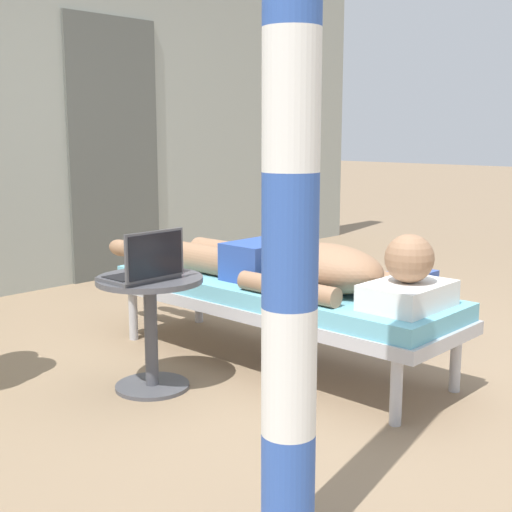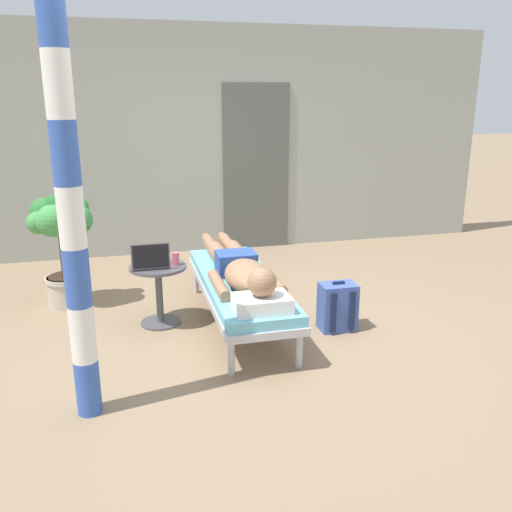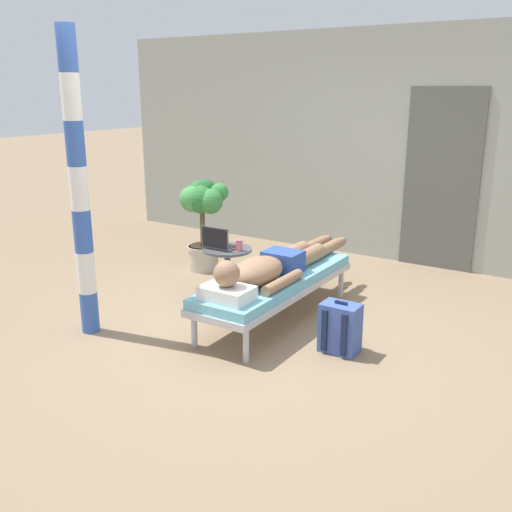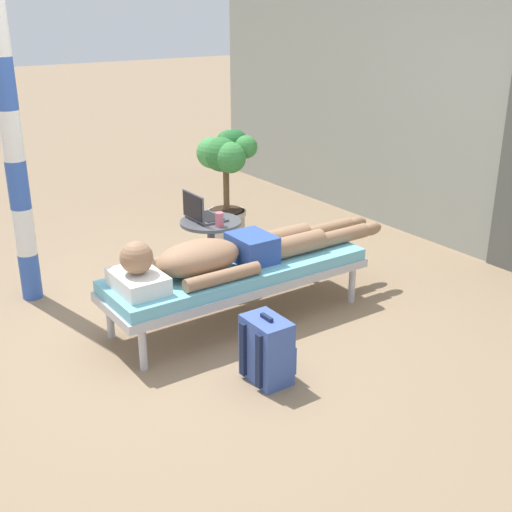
% 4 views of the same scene
% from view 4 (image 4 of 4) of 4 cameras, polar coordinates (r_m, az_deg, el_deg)
% --- Properties ---
extents(ground_plane, '(40.00, 40.00, 0.00)m').
position_cam_4_polar(ground_plane, '(4.65, -3.10, -6.03)').
color(ground_plane, '#8C7256').
extents(house_wall_back, '(7.60, 0.20, 2.70)m').
position_cam_4_polar(house_wall_back, '(6.01, 19.02, 12.70)').
color(house_wall_back, '#999E93').
rests_on(house_wall_back, ground).
extents(lounge_chair, '(0.60, 1.91, 0.42)m').
position_cam_4_polar(lounge_chair, '(4.60, -1.61, -1.57)').
color(lounge_chair, '#B7B7BC').
rests_on(lounge_chair, ground).
extents(person_reclining, '(0.53, 2.17, 0.32)m').
position_cam_4_polar(person_reclining, '(4.51, -2.35, 0.25)').
color(person_reclining, white).
rests_on(person_reclining, lounge_chair).
extents(side_table, '(0.48, 0.48, 0.52)m').
position_cam_4_polar(side_table, '(5.21, -3.89, 1.31)').
color(side_table, '#4C4C51').
rests_on(side_table, ground).
extents(laptop, '(0.31, 0.24, 0.23)m').
position_cam_4_polar(laptop, '(5.16, -4.79, 3.74)').
color(laptop, '#4C4C51').
rests_on(laptop, side_table).
extents(drink_glass, '(0.06, 0.06, 0.11)m').
position_cam_4_polar(drink_glass, '(5.01, -3.18, 3.18)').
color(drink_glass, '#D86672').
rests_on(drink_glass, side_table).
extents(backpack, '(0.30, 0.26, 0.42)m').
position_cam_4_polar(backpack, '(3.94, 0.96, -8.13)').
color(backpack, '#3F59A5').
rests_on(backpack, ground).
extents(potted_plant, '(0.57, 0.52, 1.03)m').
position_cam_4_polar(potted_plant, '(6.10, -2.65, 7.55)').
color(potted_plant, '#BFB29E').
rests_on(potted_plant, ground).
extents(porch_post, '(0.15, 0.15, 2.49)m').
position_cam_4_polar(porch_post, '(4.99, -20.36, 9.72)').
color(porch_post, '#3359B2').
rests_on(porch_post, ground).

